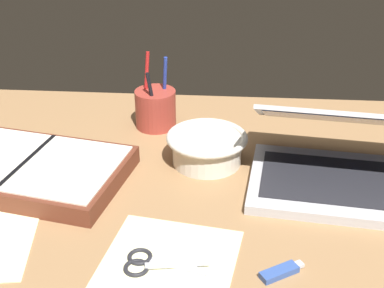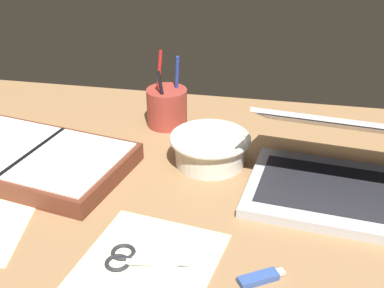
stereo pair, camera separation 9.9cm
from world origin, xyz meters
TOP-DOWN VIEW (x-y plane):
  - desk_top at (0.00, 0.00)cm, footprint 140.00×100.00cm
  - laptop at (24.56, 10.40)cm, footprint 37.59×31.52cm
  - bowl at (-1.52, 16.48)cm, footprint 16.09×16.09cm
  - pen_cup at (-13.84, 31.86)cm, footprint 9.10×9.10cm
  - planner at (-34.96, 7.99)cm, footprint 40.04×29.61cm
  - scissors at (-8.81, -14.79)cm, footprint 12.73×6.41cm
  - paper_sheet_front at (-6.21, -17.15)cm, footprint 23.84×28.90cm
  - usb_drive at (10.98, -15.38)cm, footprint 6.94×5.19cm

SIDE VIEW (x-z plane):
  - desk_top at x=0.00cm, z-range 0.00..2.00cm
  - paper_sheet_front at x=-6.21cm, z-range 2.00..2.16cm
  - scissors at x=-8.81cm, z-range 1.94..2.74cm
  - usb_drive at x=10.98cm, z-range 2.00..3.00cm
  - planner at x=-34.96cm, z-range 1.91..5.89cm
  - bowl at x=-1.52cm, z-range 2.35..8.53cm
  - pen_cup at x=-13.84cm, z-range -2.01..14.87cm
  - laptop at x=24.56cm, z-range -1.93..15.53cm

